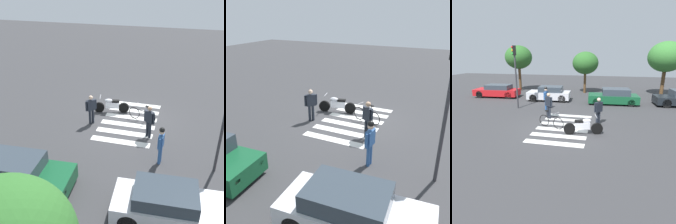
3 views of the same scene
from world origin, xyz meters
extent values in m
plane|color=#38383A|center=(0.00, 0.00, 0.00)|extent=(60.00, 60.00, 0.00)
cylinder|color=black|center=(2.01, -0.64, 0.31)|extent=(0.64, 0.28, 0.63)
cylinder|color=black|center=(0.56, -0.98, 0.31)|extent=(0.64, 0.28, 0.63)
cube|color=silver|center=(1.24, -0.82, 0.49)|extent=(0.84, 0.45, 0.36)
ellipsoid|color=silver|center=(1.46, -0.77, 0.76)|extent=(0.52, 0.34, 0.24)
cube|color=black|center=(1.04, -0.87, 0.73)|extent=(0.48, 0.33, 0.12)
cylinder|color=#A5A5AD|center=(1.93, -0.66, 1.01)|extent=(0.17, 0.61, 0.04)
torus|color=black|center=(-0.20, -0.40, 0.35)|extent=(0.68, 0.28, 0.71)
torus|color=black|center=(-1.15, -0.06, 0.35)|extent=(0.68, 0.28, 0.71)
cylinder|color=black|center=(-0.68, -0.23, 0.63)|extent=(0.76, 0.30, 0.04)
cylinder|color=black|center=(-0.96, -0.12, 0.80)|extent=(0.04, 0.04, 0.34)
cube|color=black|center=(-0.96, -0.12, 0.98)|extent=(0.22, 0.16, 0.06)
cylinder|color=#99999E|center=(-0.29, -0.36, 0.95)|extent=(0.18, 0.44, 0.03)
cylinder|color=#1E232D|center=(1.94, 0.76, 0.42)|extent=(0.14, 0.14, 0.84)
cylinder|color=#1E232D|center=(2.06, 0.89, 0.42)|extent=(0.14, 0.14, 0.84)
cube|color=#1E232D|center=(2.00, 0.82, 1.14)|extent=(0.48, 0.49, 0.59)
sphere|color=beige|center=(2.00, 0.82, 1.59)|extent=(0.23, 0.23, 0.23)
cylinder|color=#1E232D|center=(1.80, 0.61, 1.14)|extent=(0.09, 0.09, 0.56)
cylinder|color=#1E232D|center=(2.20, 1.04, 1.14)|extent=(0.09, 0.09, 0.56)
cylinder|color=#1E232D|center=(-1.22, 1.36, 0.43)|extent=(0.14, 0.14, 0.86)
cylinder|color=#1E232D|center=(-1.37, 1.46, 0.43)|extent=(0.14, 0.14, 0.86)
cube|color=#1E232D|center=(-1.29, 1.41, 1.17)|extent=(0.53, 0.44, 0.61)
sphere|color=tan|center=(-1.29, 1.41, 1.63)|extent=(0.23, 0.23, 0.23)
cylinder|color=#1E232D|center=(-1.04, 1.25, 1.17)|extent=(0.09, 0.09, 0.58)
cylinder|color=#1E232D|center=(-1.55, 1.58, 1.17)|extent=(0.09, 0.09, 0.58)
cylinder|color=#2D5999|center=(-2.12, 3.36, 0.42)|extent=(0.14, 0.14, 0.84)
cylinder|color=#2D5999|center=(-2.10, 3.54, 0.42)|extent=(0.14, 0.14, 0.84)
cube|color=#2D5999|center=(-2.11, 3.45, 1.14)|extent=(0.25, 0.51, 0.59)
sphere|color=beige|center=(-2.11, 3.45, 1.59)|extent=(0.23, 0.23, 0.23)
cylinder|color=#2D5999|center=(-2.14, 3.15, 1.14)|extent=(0.09, 0.09, 0.57)
cylinder|color=#2D5999|center=(-2.08, 3.74, 1.14)|extent=(0.09, 0.09, 0.57)
sphere|color=black|center=(-2.11, 3.45, 1.69)|extent=(0.24, 0.24, 0.24)
cube|color=silver|center=(0.00, -2.25, 0.00)|extent=(3.03, 0.45, 0.01)
cube|color=silver|center=(0.00, -1.35, 0.00)|extent=(3.03, 0.45, 0.01)
cube|color=silver|center=(0.00, -0.45, 0.00)|extent=(3.03, 0.45, 0.01)
cube|color=silver|center=(0.00, 0.45, 0.00)|extent=(3.03, 0.45, 0.01)
cube|color=silver|center=(0.00, 1.35, 0.00)|extent=(3.03, 0.45, 0.01)
cube|color=silver|center=(0.00, 2.25, 0.00)|extent=(3.03, 0.45, 0.01)
cylinder|color=black|center=(-4.10, 5.80, 0.35)|extent=(0.70, 0.26, 0.69)
cylinder|color=black|center=(-1.43, 5.96, 0.35)|extent=(0.70, 0.26, 0.69)
cube|color=silver|center=(-2.81, 6.60, 0.52)|extent=(4.02, 1.90, 0.66)
cube|color=#333D47|center=(-2.61, 6.61, 1.09)|extent=(2.21, 1.59, 0.49)
cube|color=#F2EDCC|center=(-4.70, 5.95, 0.62)|extent=(0.09, 0.20, 0.12)
cylinder|color=black|center=(1.65, 5.62, 0.30)|extent=(0.62, 0.26, 0.60)
cube|color=#F2EDCC|center=(1.00, 5.79, 0.59)|extent=(0.09, 0.20, 0.12)
cube|color=#F2EDCC|center=(0.93, 6.91, 0.59)|extent=(0.09, 0.20, 0.12)
cylinder|color=#38383D|center=(-4.47, 3.38, 2.05)|extent=(0.12, 0.12, 4.11)
camera|label=1|loc=(-2.75, 13.85, 7.74)|focal=44.88mm
camera|label=2|loc=(-4.63, 11.33, 5.44)|focal=40.81mm
camera|label=3|loc=(2.29, -10.46, 4.13)|focal=30.72mm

